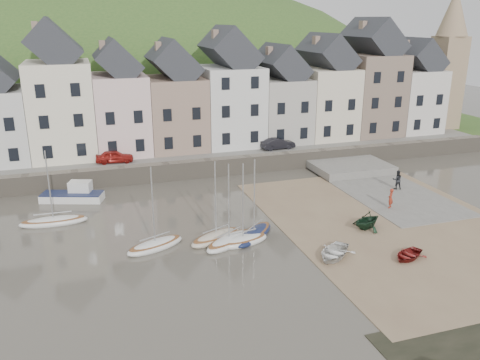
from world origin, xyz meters
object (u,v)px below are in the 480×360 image
object	(u,v)px
car_right	(278,143)
rowboat_green	(367,220)
rowboat_red	(408,255)
person_red	(391,198)
sailboat_0	(54,221)
rowboat_white	(334,253)
person_dark	(397,180)
car_left	(115,156)

from	to	relation	value
car_right	rowboat_green	bearing A→B (deg)	175.24
rowboat_red	person_red	bearing A→B (deg)	127.90
sailboat_0	rowboat_white	size ratio (longest dim) A/B	1.87
person_dark	person_red	bearing A→B (deg)	67.89
rowboat_green	car_right	world-z (taller)	car_right
person_dark	rowboat_green	bearing A→B (deg)	61.56
rowboat_red	car_left	xyz separation A→B (m)	(-17.55, 24.86, 1.90)
rowboat_red	person_dark	bearing A→B (deg)	122.93
rowboat_red	car_right	xyz separation A→B (m)	(0.45, 24.86, 1.91)
rowboat_red	rowboat_white	bearing A→B (deg)	-135.11
rowboat_white	person_dark	bearing A→B (deg)	90.04
rowboat_green	person_red	distance (m)	5.25
car_left	person_dark	bearing A→B (deg)	-110.64
person_red	car_left	world-z (taller)	car_left
sailboat_0	rowboat_white	xyz separation A→B (m)	(18.52, -12.12, 0.15)
sailboat_0	rowboat_white	distance (m)	22.14
rowboat_green	car_right	xyz separation A→B (m)	(0.40, 19.55, 1.47)
car_left	car_right	bearing A→B (deg)	-84.61
rowboat_white	car_left	distance (m)	26.52
person_dark	car_right	xyz separation A→B (m)	(-7.29, 12.36, 1.19)
person_dark	car_right	bearing A→B (deg)	-41.00
car_left	rowboat_white	bearing A→B (deg)	-145.68
rowboat_green	car_left	xyz separation A→B (m)	(-17.60, 19.55, 1.47)
sailboat_0	rowboat_green	world-z (taller)	sailboat_0
person_red	car_right	distance (m)	16.90
car_right	sailboat_0	bearing A→B (deg)	111.34
rowboat_green	car_left	size ratio (longest dim) A/B	0.72
sailboat_0	rowboat_green	distance (m)	24.84
sailboat_0	car_right	size ratio (longest dim) A/B	1.63
rowboat_white	rowboat_red	bearing A→B (deg)	29.43
sailboat_0	car_left	size ratio (longest dim) A/B	1.68
sailboat_0	person_red	bearing A→B (deg)	-11.08
rowboat_green	person_dark	size ratio (longest dim) A/B	1.45
rowboat_red	car_right	world-z (taller)	car_right
sailboat_0	rowboat_green	bearing A→B (deg)	-20.07
rowboat_white	rowboat_red	world-z (taller)	rowboat_white
rowboat_white	car_left	size ratio (longest dim) A/B	0.90
rowboat_red	car_right	bearing A→B (deg)	153.64
rowboat_green	sailboat_0	bearing A→B (deg)	-129.15
rowboat_green	person_red	size ratio (longest dim) A/B	1.56
rowboat_green	car_left	distance (m)	26.35
person_red	car_left	distance (m)	27.33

